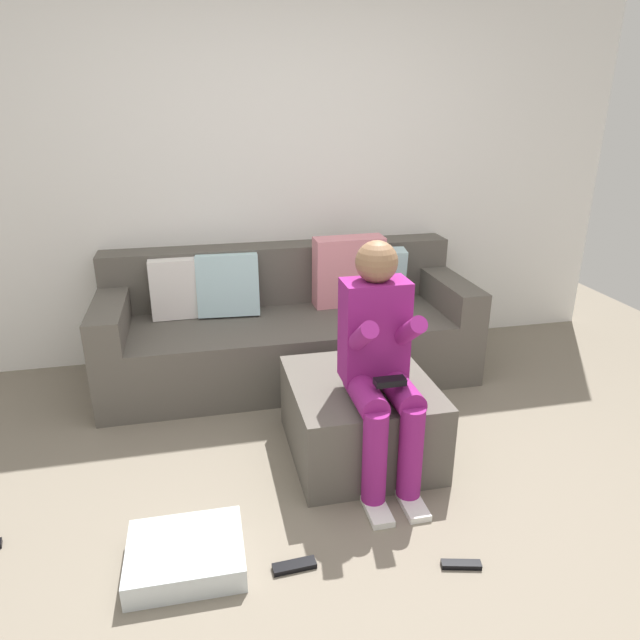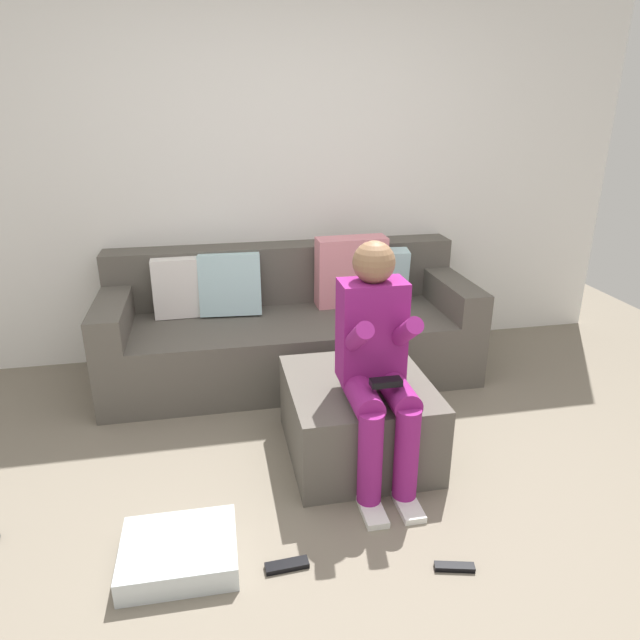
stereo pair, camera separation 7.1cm
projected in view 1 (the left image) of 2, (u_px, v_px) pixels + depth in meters
ground_plane at (361, 544)px, 2.39m from camera, size 6.45×6.45×0.00m
wall_back at (277, 183)px, 3.92m from camera, size 4.97×0.10×2.43m
couch_sectional at (288, 325)px, 3.84m from camera, size 2.40×0.91×0.90m
ottoman at (360, 417)px, 2.95m from camera, size 0.71×0.77×0.42m
person_seated at (380, 360)px, 2.62m from camera, size 0.31×0.60×1.16m
storage_bin at (186, 555)px, 2.26m from camera, size 0.46×0.38×0.11m
remote_near_ottoman at (461, 565)px, 2.27m from camera, size 0.16×0.08×0.02m
remote_by_storage_bin at (294, 566)px, 2.26m from camera, size 0.18×0.06×0.02m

